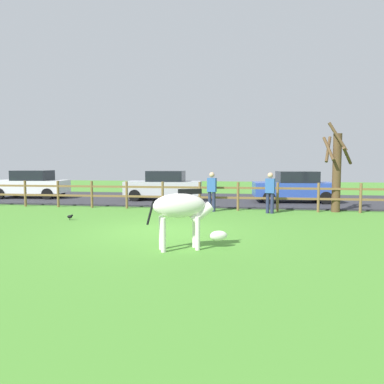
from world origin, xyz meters
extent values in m
plane|color=#47842D|center=(0.00, 0.00, 0.00)|extent=(60.00, 60.00, 0.00)
cube|color=#2D2D33|center=(0.00, 9.30, 0.03)|extent=(28.00, 7.40, 0.05)
cylinder|color=brown|center=(-7.72, 5.00, 0.60)|extent=(0.11, 0.11, 1.21)
cylinder|color=brown|center=(-6.08, 5.00, 0.60)|extent=(0.11, 0.11, 1.21)
cylinder|color=brown|center=(-4.44, 5.00, 0.60)|extent=(0.11, 0.11, 1.21)
cylinder|color=brown|center=(-2.80, 5.00, 0.60)|extent=(0.11, 0.11, 1.21)
cylinder|color=brown|center=(-1.16, 5.00, 0.60)|extent=(0.11, 0.11, 1.21)
cylinder|color=brown|center=(0.48, 5.00, 0.60)|extent=(0.11, 0.11, 1.21)
cylinder|color=brown|center=(2.12, 5.00, 0.60)|extent=(0.11, 0.11, 1.21)
cylinder|color=brown|center=(3.76, 5.00, 0.60)|extent=(0.11, 0.11, 1.21)
cylinder|color=brown|center=(5.40, 5.00, 0.60)|extent=(0.11, 0.11, 1.21)
cylinder|color=brown|center=(7.04, 5.00, 0.60)|extent=(0.11, 0.11, 1.21)
cube|color=brown|center=(-0.34, 5.00, 0.54)|extent=(21.32, 0.06, 0.09)
cube|color=brown|center=(-0.34, 5.00, 0.97)|extent=(21.32, 0.06, 0.09)
cylinder|color=#513A23|center=(6.13, 5.17, 1.61)|extent=(0.34, 0.34, 3.22)
cylinder|color=#513A23|center=(6.45, 4.94, 2.31)|extent=(0.60, 0.78, 0.71)
cylinder|color=#513A23|center=(5.79, 5.30, 2.59)|extent=(0.40, 0.80, 1.10)
cylinder|color=#513A23|center=(5.76, 5.05, 2.60)|extent=(0.38, 0.86, 1.01)
cylinder|color=#513A23|center=(6.04, 4.85, 3.07)|extent=(0.78, 0.31, 1.18)
ellipsoid|color=white|center=(0.94, -2.19, 1.03)|extent=(1.33, 0.92, 0.56)
cylinder|color=white|center=(1.26, -1.91, 0.39)|extent=(0.11, 0.11, 0.78)
cylinder|color=white|center=(1.36, -2.17, 0.39)|extent=(0.11, 0.11, 0.78)
cylinder|color=white|center=(0.52, -2.22, 0.39)|extent=(0.11, 0.11, 0.78)
cylinder|color=white|center=(0.62, -2.47, 0.39)|extent=(0.11, 0.11, 0.78)
cylinder|color=white|center=(1.43, -1.99, 0.84)|extent=(0.64, 0.45, 0.51)
ellipsoid|color=white|center=(1.82, -1.83, 0.28)|extent=(0.48, 0.35, 0.24)
cube|color=black|center=(1.17, -2.10, 1.35)|extent=(0.53, 0.25, 0.12)
cylinder|color=black|center=(0.32, -2.45, 0.88)|extent=(0.20, 0.12, 0.54)
cylinder|color=black|center=(-3.71, 1.53, 0.03)|extent=(0.01, 0.01, 0.06)
cylinder|color=black|center=(-3.71, 1.49, 0.03)|extent=(0.01, 0.01, 0.06)
ellipsoid|color=black|center=(-3.71, 1.51, 0.12)|extent=(0.18, 0.10, 0.12)
sphere|color=black|center=(-3.62, 1.51, 0.17)|extent=(0.07, 0.07, 0.07)
cube|color=#B7BABF|center=(-1.93, 8.44, 0.70)|extent=(4.06, 1.86, 0.70)
cube|color=black|center=(-1.78, 8.44, 1.33)|extent=(1.96, 1.64, 0.56)
cylinder|color=black|center=(-3.25, 7.53, 0.35)|extent=(0.61, 0.20, 0.60)
cylinder|color=black|center=(-3.32, 9.23, 0.35)|extent=(0.61, 0.20, 0.60)
cylinder|color=black|center=(-0.55, 7.64, 0.35)|extent=(0.61, 0.20, 0.60)
cylinder|color=black|center=(-0.62, 9.34, 0.35)|extent=(0.61, 0.20, 0.60)
cube|color=#2D4CAD|center=(4.83, 8.34, 0.70)|extent=(4.13, 2.04, 0.70)
cube|color=black|center=(4.98, 8.36, 1.33)|extent=(2.03, 1.72, 0.56)
cylinder|color=black|center=(3.56, 7.38, 0.35)|extent=(0.61, 0.23, 0.60)
cylinder|color=black|center=(3.41, 9.07, 0.35)|extent=(0.61, 0.23, 0.60)
cylinder|color=black|center=(6.25, 7.61, 0.35)|extent=(0.61, 0.23, 0.60)
cylinder|color=black|center=(6.10, 9.31, 0.35)|extent=(0.61, 0.23, 0.60)
cube|color=white|center=(-9.69, 8.46, 0.70)|extent=(4.16, 2.11, 0.70)
cube|color=black|center=(-9.54, 8.47, 1.33)|extent=(2.05, 1.75, 0.56)
cylinder|color=black|center=(-11.12, 9.16, 0.35)|extent=(0.62, 0.24, 0.60)
cylinder|color=black|center=(-8.25, 7.75, 0.35)|extent=(0.62, 0.24, 0.60)
cylinder|color=black|center=(-8.43, 9.44, 0.35)|extent=(0.62, 0.24, 0.60)
cylinder|color=#232847|center=(3.32, 4.36, 0.41)|extent=(0.14, 0.14, 0.82)
cylinder|color=#232847|center=(3.50, 4.30, 0.41)|extent=(0.14, 0.14, 0.82)
cube|color=#2D569E|center=(3.41, 4.33, 1.11)|extent=(0.41, 0.31, 0.58)
sphere|color=tan|center=(3.41, 4.33, 1.53)|extent=(0.22, 0.22, 0.22)
cylinder|color=#232847|center=(0.96, 4.56, 0.41)|extent=(0.14, 0.14, 0.82)
cylinder|color=#232847|center=(1.14, 4.53, 0.41)|extent=(0.14, 0.14, 0.82)
cube|color=#2D569E|center=(1.05, 4.54, 1.11)|extent=(0.39, 0.28, 0.58)
sphere|color=tan|center=(1.05, 4.54, 1.53)|extent=(0.22, 0.22, 0.22)
camera|label=1|loc=(2.45, -10.22, 1.99)|focal=33.43mm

